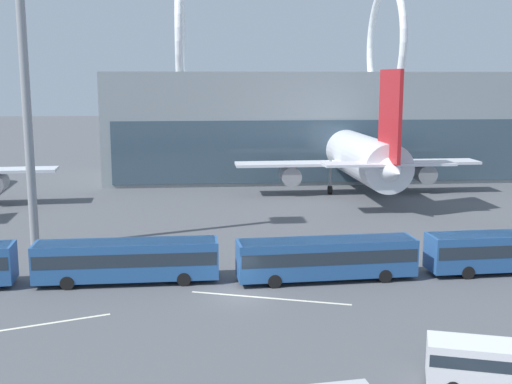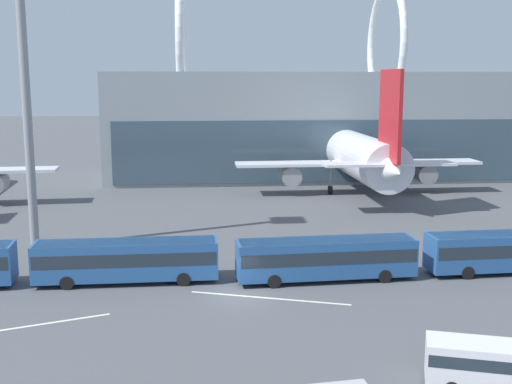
% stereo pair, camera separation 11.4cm
% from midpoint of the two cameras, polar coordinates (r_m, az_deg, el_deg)
% --- Properties ---
extents(ground_plane, '(440.00, 440.00, 0.00)m').
position_cam_midpoint_polar(ground_plane, '(44.91, -1.25, -9.26)').
color(ground_plane, '#515459').
extents(airliner_at_gate_far, '(31.92, 36.32, 15.83)m').
position_cam_midpoint_polar(airliner_at_gate_far, '(85.14, 8.95, 3.32)').
color(airliner_at_gate_far, silver).
rests_on(airliner_at_gate_far, ground_plane).
extents(shuttle_bus_1, '(13.38, 2.93, 3.12)m').
position_cam_midpoint_polar(shuttle_bus_1, '(48.21, -11.36, -5.80)').
color(shuttle_bus_1, '#285693').
rests_on(shuttle_bus_1, ground_plane).
extents(shuttle_bus_2, '(13.47, 3.48, 3.12)m').
position_cam_midpoint_polar(shuttle_bus_2, '(48.09, 6.33, -5.70)').
color(shuttle_bus_2, '#285693').
rests_on(shuttle_bus_2, ground_plane).
extents(shuttle_bus_3, '(13.45, 3.32, 3.12)m').
position_cam_midpoint_polar(shuttle_bus_3, '(53.57, 21.85, -4.74)').
color(shuttle_bus_3, '#285693').
rests_on(shuttle_bus_3, ground_plane).
extents(service_van_foreground, '(6.27, 3.87, 2.33)m').
position_cam_midpoint_polar(service_van_foreground, '(33.86, 20.08, -14.06)').
color(service_van_foreground, silver).
rests_on(service_van_foreground, ground_plane).
extents(floodlight_mast, '(3.08, 3.08, 27.60)m').
position_cam_midpoint_polar(floodlight_mast, '(58.83, -19.97, 12.23)').
color(floodlight_mast, gray).
rests_on(floodlight_mast, ground_plane).
extents(lane_stripe_0, '(10.72, 3.84, 0.01)m').
position_cam_midpoint_polar(lane_stripe_0, '(44.56, 1.24, -9.41)').
color(lane_stripe_0, silver).
rests_on(lane_stripe_0, ground_plane).
extents(lane_stripe_2, '(10.53, 4.01, 0.01)m').
position_cam_midpoint_polar(lane_stripe_2, '(42.10, -20.36, -11.25)').
color(lane_stripe_2, silver).
rests_on(lane_stripe_2, ground_plane).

